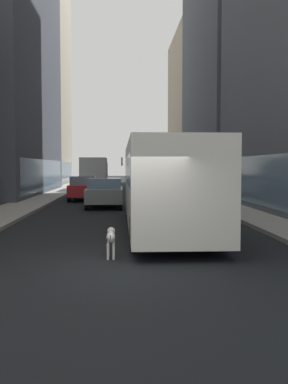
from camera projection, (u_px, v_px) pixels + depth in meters
The scene contains 14 objects.
ground_plane at pixel (124, 189), 44.75m from camera, with size 120.00×120.00×0.00m, color black.
sidewalk_left at pixel (67, 188), 44.45m from camera, with size 2.40×110.00×0.15m, color #9E9991.
sidewalk_right at pixel (179, 188), 45.05m from camera, with size 2.40×110.00×0.15m, color gray.
building_left_far at pixel (26, 63), 53.92m from camera, with size 9.17×17.48×29.97m.
building_right_mid at pixel (259, 0), 38.74m from camera, with size 11.13×17.32×33.90m.
building_right_far at pixel (211, 108), 59.68m from camera, with size 9.62×19.16×20.30m.
transit_bus at pixel (163, 180), 15.85m from camera, with size 2.78×11.53×3.05m.
car_black_suv at pixel (172, 190), 26.91m from camera, with size 1.72×4.11×1.62m.
car_red_coupe at pixel (84, 188), 29.43m from camera, with size 1.74×4.29×1.62m.
car_blue_hatchback at pixel (135, 180), 47.44m from camera, with size 1.94×4.08×1.62m.
car_grey_wagon at pixel (105, 192), 24.40m from camera, with size 1.95×4.36×1.62m.
car_white_van at pixel (160, 185), 34.81m from camera, with size 1.84×4.12×1.62m.
box_truck at pixel (95, 173), 41.98m from camera, with size 2.30×7.50×3.05m.
dalmatian_dog at pixel (111, 237), 10.95m from camera, with size 0.22×0.96×0.72m.
Camera 1 is at (-0.31, -9.74, 2.28)m, focal length 41.19 mm.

